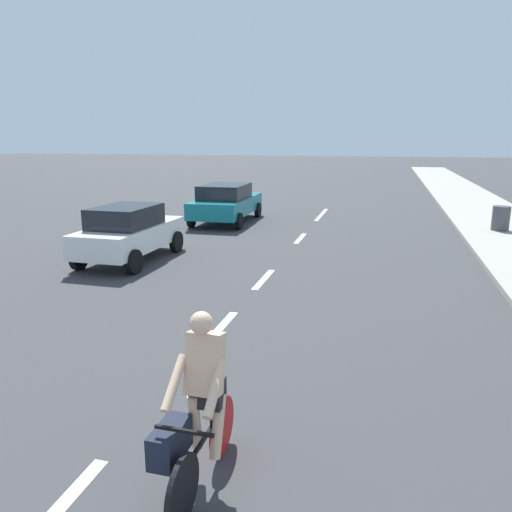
{
  "coord_description": "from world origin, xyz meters",
  "views": [
    {
      "loc": [
        2.79,
        0.97,
        3.37
      ],
      "look_at": [
        0.36,
        10.18,
        1.1
      ],
      "focal_mm": 34.69,
      "sensor_mm": 36.0,
      "label": 1
    }
  ],
  "objects_px": {
    "cyclist": "(197,411)",
    "parked_car_teal": "(226,202)",
    "parked_car_white": "(129,232)",
    "trash_bin_far": "(501,218)"
  },
  "relations": [
    {
      "from": "cyclist",
      "to": "parked_car_teal",
      "type": "bearing_deg",
      "value": -72.09
    },
    {
      "from": "parked_car_white",
      "to": "trash_bin_far",
      "type": "height_order",
      "value": "parked_car_white"
    },
    {
      "from": "cyclist",
      "to": "parked_car_teal",
      "type": "relative_size",
      "value": 0.4
    },
    {
      "from": "parked_car_white",
      "to": "trash_bin_far",
      "type": "xyz_separation_m",
      "value": [
        10.93,
        7.02,
        -0.26
      ]
    },
    {
      "from": "parked_car_white",
      "to": "trash_bin_far",
      "type": "relative_size",
      "value": 4.39
    },
    {
      "from": "parked_car_teal",
      "to": "trash_bin_far",
      "type": "relative_size",
      "value": 5.26
    },
    {
      "from": "cyclist",
      "to": "parked_car_teal",
      "type": "height_order",
      "value": "cyclist"
    },
    {
      "from": "parked_car_teal",
      "to": "trash_bin_far",
      "type": "xyz_separation_m",
      "value": [
        10.36,
        0.07,
        -0.26
      ]
    },
    {
      "from": "cyclist",
      "to": "parked_car_white",
      "type": "relative_size",
      "value": 0.47
    },
    {
      "from": "cyclist",
      "to": "parked_car_teal",
      "type": "xyz_separation_m",
      "value": [
        -4.69,
        15.21,
        0.01
      ]
    }
  ]
}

